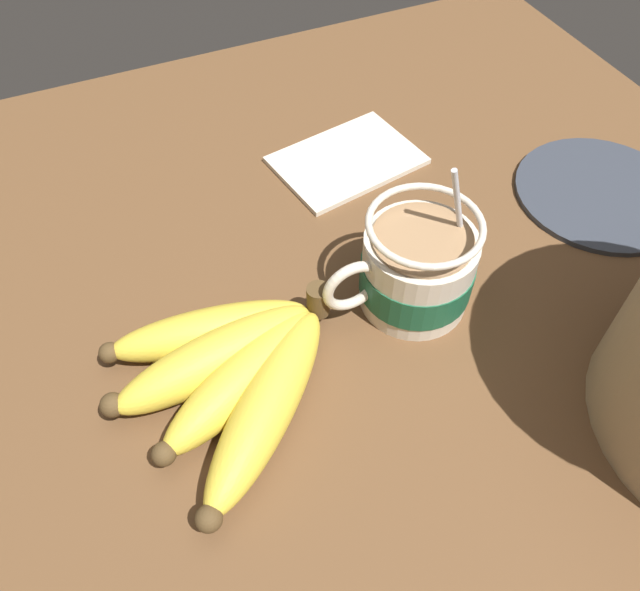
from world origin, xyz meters
TOP-DOWN VIEW (x-y plane):
  - table at (0.00, 0.00)cm, footprint 97.66×97.66cm
  - coffee_mug at (-6.11, -1.31)cm, footprint 13.98×9.86cm
  - banana_bunch at (11.29, 0.78)cm, footprint 20.19×19.76cm
  - napkin at (-9.00, -20.97)cm, footprint 16.77×13.08cm
  - small_plate at (-31.05, -5.40)cm, footprint 17.72×17.72cm

SIDE VIEW (x-z plane):
  - table at x=0.00cm, z-range 0.00..3.01cm
  - napkin at x=-9.00cm, z-range 3.01..3.61cm
  - small_plate at x=-31.05cm, z-range 3.01..3.61cm
  - banana_bunch at x=11.29cm, z-range 2.90..7.35cm
  - coffee_mug at x=-6.11cm, z-range -0.14..14.23cm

